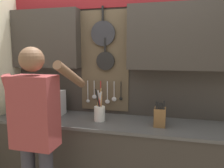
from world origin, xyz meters
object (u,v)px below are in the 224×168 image
Objects in this scene: utensil_crock at (100,112)px; person at (36,126)px; knife_block at (160,117)px; microwave at (38,104)px.

utensil_crock is 0.21× the size of person.
person is (-1.03, -0.53, -0.01)m from knife_block.
utensil_crock is (0.73, 0.00, -0.05)m from microwave.
microwave is 2.00× the size of knife_block.
utensil_crock is at bearing 0.18° from microwave.
person is (-0.41, -0.53, -0.01)m from utensil_crock.
utensil_crock is 0.67m from person.
utensil_crock reaches higher than knife_block.
microwave is at bearing -179.98° from knife_block.
microwave is 0.74m from utensil_crock.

